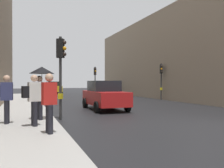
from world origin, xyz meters
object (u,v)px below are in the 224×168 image
car_yellow_taxi (53,88)px  car_red_sedan (105,95)px  pedestrian_with_grey_backpack (5,96)px  pedestrian_with_umbrella (41,78)px  traffic_light_far_median (95,76)px  traffic_light_near_right (61,62)px  pedestrian_with_black_backpack (33,97)px  car_dark_suv (98,88)px  traffic_light_mid_street (161,75)px  pedestrian_in_red_jacket (49,101)px

car_yellow_taxi → car_red_sedan: bearing=-88.1°
pedestrian_with_grey_backpack → car_yellow_taxi: bearing=79.8°
car_red_sedan → pedestrian_with_umbrella: pedestrian_with_umbrella is taller
traffic_light_far_median → traffic_light_near_right: (-6.14, -15.56, 0.16)m
car_yellow_taxi → pedestrian_with_grey_backpack: (-4.54, -25.29, 0.29)m
pedestrian_with_grey_backpack → pedestrian_with_black_backpack: bearing=-43.0°
traffic_light_near_right → pedestrian_with_umbrella: size_ratio=1.72×
car_yellow_taxi → pedestrian_with_black_backpack: 26.40m
car_dark_suv → car_yellow_taxi: size_ratio=1.00×
pedestrian_with_umbrella → car_red_sedan: bearing=43.1°
traffic_light_near_right → pedestrian_with_grey_backpack: size_ratio=2.08×
pedestrian_with_umbrella → pedestrian_with_grey_backpack: bearing=-157.6°
traffic_light_near_right → traffic_light_mid_street: bearing=39.0°
traffic_light_near_right → traffic_light_mid_street: 13.51m
car_dark_suv → car_red_sedan: bearing=-105.6°
car_dark_suv → pedestrian_with_black_backpack: size_ratio=2.44×
pedestrian_with_black_backpack → pedestrian_in_red_jacket: size_ratio=1.00×
traffic_light_near_right → pedestrian_with_umbrella: bearing=-143.2°
traffic_light_mid_street → pedestrian_with_black_backpack: (-11.75, -10.55, -1.20)m
car_dark_suv → pedestrian_with_grey_backpack: 22.78m
pedestrian_with_black_backpack → pedestrian_in_red_jacket: bearing=-73.7°
car_yellow_taxi → traffic_light_far_median: bearing=-66.1°
traffic_light_near_right → pedestrian_with_black_backpack: size_ratio=2.08×
traffic_light_far_median → car_red_sedan: size_ratio=0.82×
traffic_light_near_right → pedestrian_with_umbrella: 1.31m
pedestrian_in_red_jacket → traffic_light_mid_street: bearing=46.5°
traffic_light_mid_street → pedestrian_with_umbrella: size_ratio=1.60×
car_dark_suv → pedestrian_with_grey_backpack: pedestrian_with_grey_backpack is taller
car_dark_suv → pedestrian_with_black_backpack: 23.19m
traffic_light_far_median → pedestrian_in_red_jacket: (-6.98, -19.02, -1.25)m
traffic_light_near_right → car_yellow_taxi: size_ratio=0.86×
traffic_light_far_median → car_dark_suv: traffic_light_far_median is taller
traffic_light_mid_street → traffic_light_far_median: bearing=121.7°
traffic_light_mid_street → car_red_sedan: 9.34m
car_red_sedan → car_yellow_taxi: same height
traffic_light_mid_street → traffic_light_near_right: bearing=-141.0°
traffic_light_mid_street → pedestrian_in_red_jacket: traffic_light_mid_street is taller
car_red_sedan → pedestrian_with_umbrella: (-3.96, -3.70, 0.96)m
traffic_light_far_median → pedestrian_with_grey_backpack: size_ratio=1.95×
traffic_light_near_right → traffic_light_mid_street: traffic_light_near_right is taller
car_red_sedan → pedestrian_with_grey_backpack: 6.74m
car_red_sedan → pedestrian_in_red_jacket: pedestrian_in_red_jacket is taller
pedestrian_with_grey_backpack → pedestrian_in_red_jacket: same height
car_red_sedan → car_dark_suv: bearing=74.4°
car_yellow_taxi → pedestrian_in_red_jacket: (-3.20, -27.55, 0.25)m
pedestrian_with_grey_backpack → pedestrian_in_red_jacket: size_ratio=1.00×
pedestrian_with_black_backpack → pedestrian_in_red_jacket: (0.41, -1.40, -0.03)m
car_dark_suv → pedestrian_with_umbrella: 21.79m
car_red_sedan → pedestrian_with_grey_backpack: size_ratio=2.38×
pedestrian_with_grey_backpack → traffic_light_near_right: bearing=28.8°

